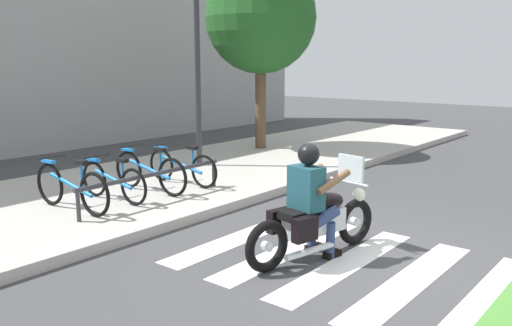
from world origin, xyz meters
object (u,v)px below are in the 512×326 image
at_px(rider, 311,193).
at_px(street_lamp, 197,44).
at_px(bike_rack, 154,177).
at_px(bicycle_0, 71,187).
at_px(bicycle_1, 113,181).
at_px(motorcycle, 315,221).
at_px(bicycle_2, 150,172).
at_px(tree_near_rack, 261,18).
at_px(bicycle_3, 182,166).

distance_m(rider, street_lamp, 5.81).
bearing_deg(bike_rack, bicycle_0, 153.79).
bearing_deg(street_lamp, bicycle_1, -160.46).
bearing_deg(rider, bike_rack, 86.51).
height_order(motorcycle, bicycle_1, motorcycle).
xyz_separation_m(rider, bicycle_2, (0.56, 3.63, -0.30)).
height_order(motorcycle, bicycle_0, motorcycle).
bearing_deg(tree_near_rack, rider, -136.90).
relative_size(bicycle_2, bike_rack, 0.61).
relative_size(motorcycle, bicycle_1, 1.34).
bearing_deg(tree_near_rack, motorcycle, -136.38).
distance_m(bicycle_3, street_lamp, 2.89).
bearing_deg(street_lamp, tree_near_rack, 8.66).
relative_size(rider, bicycle_3, 0.85).
relative_size(bicycle_3, street_lamp, 0.37).
bearing_deg(tree_near_rack, bicycle_0, -167.04).
relative_size(rider, bicycle_2, 0.82).
bearing_deg(tree_near_rack, bicycle_1, -165.40).
relative_size(motorcycle, tree_near_rack, 0.44).
height_order(bicycle_1, bicycle_2, bicycle_2).
relative_size(bicycle_1, bicycle_3, 0.93).
distance_m(bicycle_0, street_lamp, 4.49).
distance_m(motorcycle, bicycle_3, 3.86).
bearing_deg(bicycle_2, rider, -98.80).
height_order(motorcycle, bike_rack, motorcycle).
height_order(rider, street_lamp, street_lamp).
bearing_deg(rider, tree_near_rack, 43.10).
xyz_separation_m(rider, bicycle_1, (-0.19, 3.64, -0.33)).
distance_m(bicycle_0, tree_near_rack, 7.16).
distance_m(bicycle_0, bicycle_2, 1.50).
height_order(bike_rack, street_lamp, street_lamp).
bearing_deg(bicycle_2, motorcycle, -97.58).
relative_size(rider, street_lamp, 0.32).
xyz_separation_m(bike_rack, tree_near_rack, (5.27, 2.02, 2.83)).
distance_m(rider, bicycle_2, 3.69).
height_order(rider, bicycle_3, rider).
xyz_separation_m(rider, bike_rack, (0.19, 3.08, -0.26)).
distance_m(bicycle_0, bicycle_1, 0.75).
distance_m(bicycle_2, bike_rack, 0.67).
bearing_deg(rider, bicycle_3, 70.15).
height_order(bicycle_1, bike_rack, bicycle_1).
bearing_deg(bicycle_3, street_lamp, 35.21).
height_order(bicycle_3, street_lamp, street_lamp).
xyz_separation_m(bicycle_1, street_lamp, (3.02, 1.07, 2.22)).
relative_size(bicycle_0, tree_near_rack, 0.37).
bearing_deg(bicycle_1, street_lamp, 19.54).
height_order(bicycle_0, bicycle_1, bicycle_0).
xyz_separation_m(bicycle_0, bicycle_3, (2.25, 0.00, -0.03)).
xyz_separation_m(bicycle_2, bicycle_3, (0.75, 0.00, -0.02)).
bearing_deg(motorcycle, tree_near_rack, 43.62).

